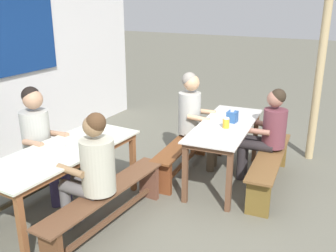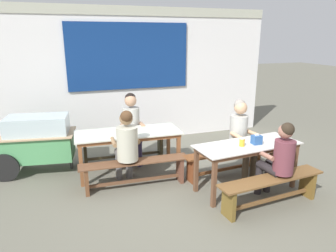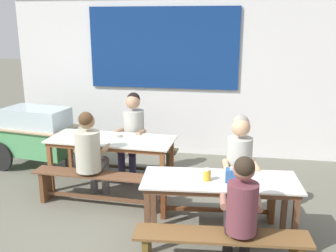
{
  "view_description": "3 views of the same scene",
  "coord_description": "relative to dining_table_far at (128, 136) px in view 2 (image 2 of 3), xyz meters",
  "views": [
    {
      "loc": [
        -3.52,
        -1.69,
        2.32
      ],
      "look_at": [
        0.3,
        0.34,
        0.85
      ],
      "focal_mm": 40.75,
      "sensor_mm": 36.0,
      "label": 1
    },
    {
      "loc": [
        -1.78,
        -4.08,
        2.4
      ],
      "look_at": [
        -0.23,
        0.36,
        1.03
      ],
      "focal_mm": 33.09,
      "sensor_mm": 36.0,
      "label": 2
    },
    {
      "loc": [
        1.02,
        -4.09,
        2.43
      ],
      "look_at": [
        0.16,
        0.81,
        1.08
      ],
      "focal_mm": 41.15,
      "sensor_mm": 36.0,
      "label": 3
    }
  ],
  "objects": [
    {
      "name": "bench_near_front",
      "position": [
        1.69,
        -1.83,
        -0.39
      ],
      "size": [
        1.72,
        0.45,
        0.46
      ],
      "color": "brown",
      "rests_on": "ground_plane"
    },
    {
      "name": "condiment_jar",
      "position": [
        1.5,
        -1.29,
        0.14
      ],
      "size": [
        0.08,
        0.08,
        0.13
      ],
      "color": "gold",
      "rests_on": "dining_table_near"
    },
    {
      "name": "dining_table_far",
      "position": [
        0.0,
        0.0,
        0.0
      ],
      "size": [
        1.87,
        0.82,
        0.78
      ],
      "color": "silver",
      "rests_on": "ground_plane"
    },
    {
      "name": "bench_near_back",
      "position": [
        1.59,
        -0.66,
        -0.4
      ],
      "size": [
        1.61,
        0.4,
        0.46
      ],
      "color": "brown",
      "rests_on": "ground_plane"
    },
    {
      "name": "ground_plane",
      "position": [
        0.73,
        -1.06,
        -0.7
      ],
      "size": [
        40.0,
        40.0,
        0.0
      ],
      "primitive_type": "plane",
      "color": "#646254"
    },
    {
      "name": "soup_bowl",
      "position": [
        0.03,
        0.09,
        0.1
      ],
      "size": [
        0.17,
        0.17,
        0.05
      ],
      "primitive_type": "cylinder",
      "color": "silver",
      "rests_on": "dining_table_far"
    },
    {
      "name": "person_right_near_table",
      "position": [
        1.85,
        -0.7,
        0.07
      ],
      "size": [
        0.46,
        0.56,
        1.36
      ],
      "color": "#4A3D2C",
      "rests_on": "ground_plane"
    },
    {
      "name": "tissue_box",
      "position": [
        1.76,
        -1.28,
        0.15
      ],
      "size": [
        0.14,
        0.12,
        0.16
      ],
      "color": "#2C5697",
      "rests_on": "dining_table_near"
    },
    {
      "name": "bench_far_front",
      "position": [
        -0.03,
        -0.58,
        -0.41
      ],
      "size": [
        1.8,
        0.37,
        0.46
      ],
      "color": "brown",
      "rests_on": "ground_plane"
    },
    {
      "name": "backdrop_wall",
      "position": [
        0.72,
        1.82,
        0.89
      ],
      "size": [
        6.2,
        0.23,
        3.03
      ],
      "color": "white",
      "rests_on": "ground_plane"
    },
    {
      "name": "food_cart",
      "position": [
        -1.52,
        0.61,
        -0.09
      ],
      "size": [
        1.64,
        0.94,
        1.04
      ],
      "color": "#519C5F",
      "rests_on": "ground_plane"
    },
    {
      "name": "person_near_front",
      "position": [
        1.86,
        -1.72,
        0.01
      ],
      "size": [
        0.42,
        0.58,
        1.26
      ],
      "color": "#282426",
      "rests_on": "ground_plane"
    },
    {
      "name": "dining_table_near",
      "position": [
        1.64,
        -1.24,
        -0.01
      ],
      "size": [
        1.74,
        0.78,
        0.78
      ],
      "color": "silver",
      "rests_on": "ground_plane"
    },
    {
      "name": "bench_far_back",
      "position": [
        0.03,
        0.58,
        -0.39
      ],
      "size": [
        1.74,
        0.35,
        0.46
      ],
      "color": "#453B26",
      "rests_on": "ground_plane"
    },
    {
      "name": "person_left_back_turned",
      "position": [
        -0.14,
        -0.51,
        0.04
      ],
      "size": [
        0.45,
        0.6,
        1.31
      ],
      "color": "#615D5D",
      "rests_on": "ground_plane"
    },
    {
      "name": "person_center_facing",
      "position": [
        0.18,
        0.52,
        0.08
      ],
      "size": [
        0.46,
        0.57,
        1.36
      ],
      "color": "#322B50",
      "rests_on": "ground_plane"
    }
  ]
}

